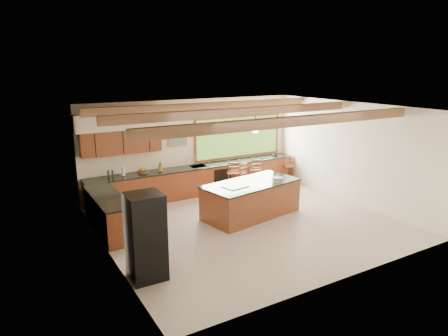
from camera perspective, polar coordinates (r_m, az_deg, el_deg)
ground at (r=10.53m, az=3.54°, el=-7.93°), size 7.20×7.20×0.00m
room_shell at (r=10.36m, az=0.95°, el=4.48°), size 7.27×6.54×3.02m
counter_run at (r=12.10m, az=-6.33°, el=-2.69°), size 7.12×3.10×1.24m
island at (r=10.95m, az=3.88°, el=-4.42°), size 2.87×1.71×0.96m
refrigerator at (r=7.80m, az=-11.13°, el=-9.61°), size 0.68×0.65×1.70m
bar_stool_a at (r=12.75m, az=1.44°, el=-0.75°), size 0.54×0.54×1.14m
bar_stool_b at (r=13.20m, az=4.55°, el=-0.29°), size 0.49×0.49×1.13m
bar_stool_c at (r=12.90m, az=2.43°, el=-0.81°), size 0.46×0.46×1.05m
bar_stool_d at (r=14.07m, az=9.37°, el=0.21°), size 0.45×0.45×1.02m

